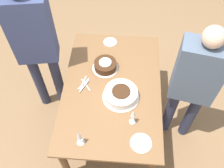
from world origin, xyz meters
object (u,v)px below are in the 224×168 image
Objects in this scene: cake_center_white at (121,94)px; person_watching at (194,82)px; wine_glass_far at (133,114)px; cake_front_chocolate at (105,65)px; wine_glass_near at (79,136)px; person_cutting at (35,41)px.

person_watching reaches higher than cake_center_white.
wine_glass_far is (0.26, 0.12, 0.09)m from cake_center_white.
cake_front_chocolate is 0.69m from wine_glass_far.
wine_glass_near is at bearing -9.14° from cake_front_chocolate.
wine_glass_far is (-0.23, 0.43, 0.00)m from wine_glass_near.
cake_center_white is 1.74× the size of wine_glass_near.
wine_glass_near is 1.04m from person_cutting.
person_cutting is (-0.86, -0.55, 0.19)m from wine_glass_near.
person_watching is at bearing 122.00° from wine_glass_far.
person_cutting reaches higher than cake_front_chocolate.
cake_center_white is 0.23× the size of person_watching.
cake_center_white is 1.80× the size of wine_glass_far.
wine_glass_near reaches higher than wine_glass_far.
person_cutting reaches higher than wine_glass_near.
cake_center_white is at bearing -156.02° from wine_glass_far.
cake_front_chocolate is (-0.35, -0.18, -0.00)m from cake_center_white.
person_cutting reaches higher than wine_glass_far.
cake_center_white is 0.68m from person_watching.
cake_center_white is at bearing 27.43° from cake_front_chocolate.
person_watching reaches higher than wine_glass_near.
person_watching is (-0.07, 0.65, 0.17)m from cake_center_white.
person_watching is (-0.57, 0.97, 0.08)m from wine_glass_near.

